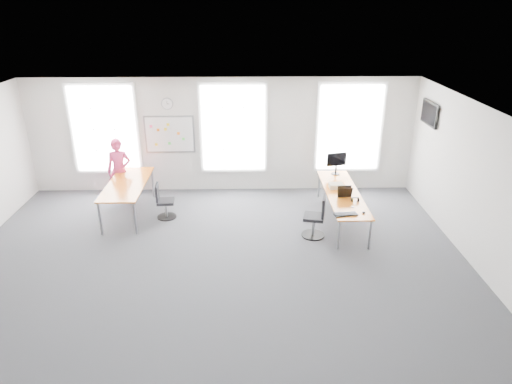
{
  "coord_description": "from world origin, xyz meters",
  "views": [
    {
      "loc": [
        0.63,
        -7.47,
        4.81
      ],
      "look_at": [
        0.82,
        1.2,
        1.1
      ],
      "focal_mm": 32.0,
      "sensor_mm": 36.0,
      "label": 1
    }
  ],
  "objects_px": {
    "desk_right": "(342,194)",
    "headphones": "(355,199)",
    "keyboard": "(346,214)",
    "chair_right": "(316,219)",
    "chair_left": "(164,203)",
    "desk_left": "(127,186)",
    "person": "(119,171)",
    "monitor": "(336,161)"
  },
  "relations": [
    {
      "from": "desk_right",
      "to": "headphones",
      "type": "bearing_deg",
      "value": -71.25
    },
    {
      "from": "keyboard",
      "to": "chair_right",
      "type": "bearing_deg",
      "value": 132.31
    },
    {
      "from": "desk_right",
      "to": "chair_left",
      "type": "height_order",
      "value": "chair_left"
    },
    {
      "from": "desk_left",
      "to": "chair_left",
      "type": "xyz_separation_m",
      "value": [
        0.86,
        -0.21,
        -0.36
      ]
    },
    {
      "from": "desk_left",
      "to": "headphones",
      "type": "xyz_separation_m",
      "value": [
        5.18,
        -0.92,
        0.0
      ]
    },
    {
      "from": "person",
      "to": "headphones",
      "type": "height_order",
      "value": "person"
    },
    {
      "from": "chair_right",
      "to": "keyboard",
      "type": "distance_m",
      "value": 0.72
    },
    {
      "from": "headphones",
      "to": "chair_left",
      "type": "bearing_deg",
      "value": 175.75
    },
    {
      "from": "person",
      "to": "monitor",
      "type": "relative_size",
      "value": 2.9
    },
    {
      "from": "desk_left",
      "to": "keyboard",
      "type": "relative_size",
      "value": 4.59
    },
    {
      "from": "monitor",
      "to": "person",
      "type": "bearing_deg",
      "value": 166.62
    },
    {
      "from": "keyboard",
      "to": "monitor",
      "type": "relative_size",
      "value": 0.84
    },
    {
      "from": "chair_left",
      "to": "monitor",
      "type": "height_order",
      "value": "monitor"
    },
    {
      "from": "desk_right",
      "to": "chair_left",
      "type": "bearing_deg",
      "value": 177.07
    },
    {
      "from": "desk_right",
      "to": "headphones",
      "type": "height_order",
      "value": "headphones"
    },
    {
      "from": "chair_left",
      "to": "headphones",
      "type": "bearing_deg",
      "value": -103.64
    },
    {
      "from": "monitor",
      "to": "desk_right",
      "type": "bearing_deg",
      "value": -105.84
    },
    {
      "from": "desk_left",
      "to": "monitor",
      "type": "distance_m",
      "value": 5.13
    },
    {
      "from": "chair_right",
      "to": "monitor",
      "type": "relative_size",
      "value": 1.67
    },
    {
      "from": "chair_left",
      "to": "keyboard",
      "type": "distance_m",
      "value": 4.23
    },
    {
      "from": "monitor",
      "to": "chair_left",
      "type": "bearing_deg",
      "value": 179.68
    },
    {
      "from": "chair_right",
      "to": "person",
      "type": "xyz_separation_m",
      "value": [
        -4.67,
        1.97,
        0.41
      ]
    },
    {
      "from": "desk_right",
      "to": "keyboard",
      "type": "height_order",
      "value": "keyboard"
    },
    {
      "from": "keyboard",
      "to": "headphones",
      "type": "distance_m",
      "value": 0.75
    },
    {
      "from": "chair_left",
      "to": "headphones",
      "type": "xyz_separation_m",
      "value": [
        4.32,
        -0.71,
        0.36
      ]
    },
    {
      "from": "chair_left",
      "to": "person",
      "type": "bearing_deg",
      "value": 47.0
    },
    {
      "from": "desk_right",
      "to": "headphones",
      "type": "distance_m",
      "value": 0.53
    },
    {
      "from": "desk_right",
      "to": "headphones",
      "type": "relative_size",
      "value": 16.71
    },
    {
      "from": "monitor",
      "to": "chair_right",
      "type": "bearing_deg",
      "value": -124.34
    },
    {
      "from": "desk_left",
      "to": "chair_right",
      "type": "relative_size",
      "value": 2.32
    },
    {
      "from": "desk_left",
      "to": "keyboard",
      "type": "xyz_separation_m",
      "value": [
        4.84,
        -1.59,
        -0.03
      ]
    },
    {
      "from": "person",
      "to": "keyboard",
      "type": "bearing_deg",
      "value": -29.03
    },
    {
      "from": "chair_right",
      "to": "headphones",
      "type": "distance_m",
      "value": 0.97
    },
    {
      "from": "chair_right",
      "to": "person",
      "type": "height_order",
      "value": "person"
    },
    {
      "from": "person",
      "to": "monitor",
      "type": "xyz_separation_m",
      "value": [
        5.43,
        -0.01,
        0.21
      ]
    },
    {
      "from": "chair_right",
      "to": "headphones",
      "type": "height_order",
      "value": "chair_right"
    },
    {
      "from": "chair_right",
      "to": "headphones",
      "type": "xyz_separation_m",
      "value": [
        0.87,
        0.28,
        0.32
      ]
    },
    {
      "from": "chair_right",
      "to": "monitor",
      "type": "distance_m",
      "value": 2.19
    },
    {
      "from": "chair_right",
      "to": "keyboard",
      "type": "relative_size",
      "value": 1.98
    },
    {
      "from": "person",
      "to": "headphones",
      "type": "xyz_separation_m",
      "value": [
        5.54,
        -1.68,
        -0.08
      ]
    },
    {
      "from": "person",
      "to": "desk_right",
      "type": "bearing_deg",
      "value": -17.2
    },
    {
      "from": "chair_left",
      "to": "keyboard",
      "type": "xyz_separation_m",
      "value": [
        3.98,
        -1.38,
        0.33
      ]
    }
  ]
}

